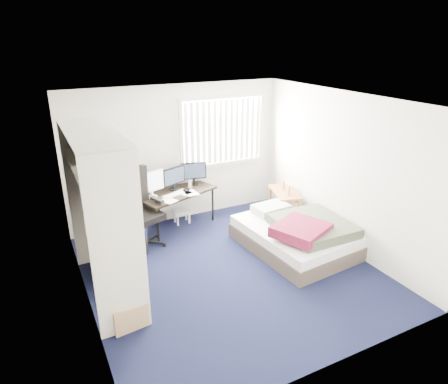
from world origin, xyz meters
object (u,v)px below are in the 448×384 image
at_px(office_chair, 141,216).
at_px(nightstand, 284,194).
at_px(desk, 176,189).
at_px(bed, 297,234).

relative_size(office_chair, nightstand, 1.49).
bearing_deg(office_chair, desk, 25.31).
relative_size(desk, office_chair, 1.15).
height_order(desk, nightstand, desk).
distance_m(desk, nightstand, 2.03).
bearing_deg(desk, office_chair, -154.69).
relative_size(nightstand, bed, 0.46).
xyz_separation_m(desk, nightstand, (1.93, -0.60, -0.23)).
bearing_deg(nightstand, office_chair, 174.73).
bearing_deg(nightstand, desk, 162.83).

